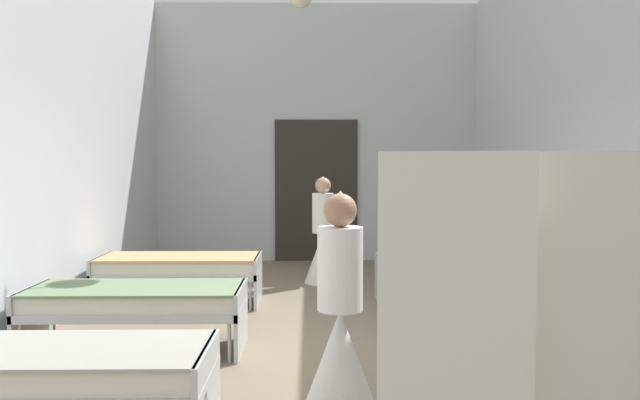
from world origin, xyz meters
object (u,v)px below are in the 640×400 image
bed_left_row_2 (179,267)px  bed_right_row_1 (506,300)px  bed_right_row_0 (602,367)px  bed_left_row_1 (136,302)px  nurse_mid_aisle (340,336)px  nurse_far_aisle (323,245)px  bed_right_row_2 (458,266)px  bed_left_row_0 (50,370)px  patient_seated_primary (466,252)px

bed_left_row_2 → bed_right_row_1: bearing=-29.9°
bed_right_row_0 → bed_left_row_1: (-3.31, 1.90, 0.00)m
nurse_mid_aisle → nurse_far_aisle: (-0.02, 4.72, 0.00)m
bed_right_row_2 → bed_left_row_2: bearing=180.0°
nurse_mid_aisle → nurse_far_aisle: size_ratio=1.00×
nurse_far_aisle → bed_left_row_2: bearing=63.4°
bed_left_row_1 → bed_right_row_2: 3.81m
bed_left_row_2 → bed_left_row_0: bearing=-90.0°
bed_left_row_2 → bed_right_row_0: bearing=-49.0°
bed_right_row_0 → patient_seated_primary: (-0.35, 1.98, 0.43)m
bed_left_row_0 → nurse_far_aisle: nurse_far_aisle is taller
bed_right_row_0 → bed_left_row_2: (-3.31, 3.80, 0.00)m
bed_left_row_0 → bed_left_row_2: same height
bed_right_row_0 → bed_right_row_1: 1.90m
bed_left_row_2 → nurse_mid_aisle: (1.74, -3.39, 0.09)m
bed_left_row_0 → nurse_far_aisle: size_ratio=1.28×
bed_right_row_1 → patient_seated_primary: (-0.35, 0.08, 0.43)m
bed_right_row_0 → bed_left_row_2: bearing=131.0°
bed_left_row_0 → patient_seated_primary: (2.96, 1.98, 0.43)m
nurse_mid_aisle → bed_left_row_2: bearing=38.1°
bed_left_row_2 → nurse_far_aisle: bearing=37.6°
nurse_far_aisle → bed_right_row_2: bearing=165.6°
bed_right_row_0 → nurse_mid_aisle: nurse_mid_aisle is taller
bed_left_row_0 → bed_right_row_0: 3.31m
bed_right_row_0 → bed_right_row_1: size_ratio=1.00×
bed_right_row_1 → patient_seated_primary: size_ratio=2.37×
bed_right_row_2 → nurse_mid_aisle: (-1.56, -3.39, 0.09)m
bed_left_row_1 → bed_right_row_2: (3.31, 1.90, 0.00)m
nurse_mid_aisle → nurse_far_aisle: bearing=11.2°
bed_left_row_1 → patient_seated_primary: bearing=1.6°
bed_right_row_0 → bed_left_row_0: bearing=180.0°
bed_left_row_2 → bed_right_row_2: 3.31m
bed_left_row_0 → bed_right_row_1: (3.31, 1.90, 0.00)m
bed_left_row_2 → nurse_far_aisle: 2.18m
bed_left_row_0 → bed_left_row_1: 1.90m
bed_left_row_0 → bed_right_row_0: bearing=0.0°
nurse_far_aisle → bed_left_row_0: bearing=97.1°
bed_right_row_0 → nurse_mid_aisle: bearing=165.4°
bed_left_row_1 → bed_right_row_2: same height
bed_left_row_2 → nurse_far_aisle: size_ratio=1.28×
bed_right_row_0 → nurse_far_aisle: (-1.58, 5.13, 0.09)m
bed_left_row_0 → nurse_mid_aisle: 1.79m
nurse_far_aisle → patient_seated_primary: nurse_far_aisle is taller
bed_left_row_0 → patient_seated_primary: size_ratio=2.37×
bed_right_row_2 → nurse_mid_aisle: bearing=-114.7°
bed_left_row_0 → patient_seated_primary: 3.59m
bed_right_row_0 → bed_right_row_2: same height
bed_right_row_1 → nurse_far_aisle: 3.60m
bed_left_row_2 → patient_seated_primary: size_ratio=2.37×
nurse_mid_aisle → bed_right_row_0: bearing=-93.7°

